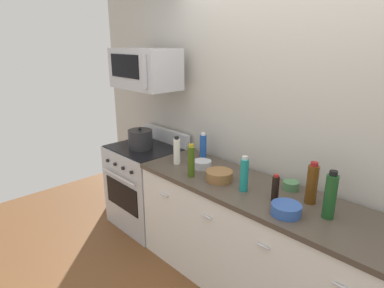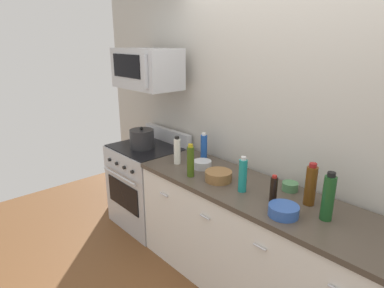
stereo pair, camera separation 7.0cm
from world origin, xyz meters
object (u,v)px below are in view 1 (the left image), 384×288
object	(u,v)px
bowl_wooden_salad	(219,175)
stockpot	(140,139)
microwave	(145,69)
bowl_blue_mixing	(286,209)
bowl_steel_prep	(202,164)
bottle_soda_blue	(203,146)
bottle_olive_oil	(191,161)
bottle_wine_amber	(312,184)
bottle_wine_green	(331,196)
range_oven	(147,185)
bottle_soy_sauce_dark	(275,188)
bottle_sparkling_teal	(244,175)
bottle_vinegar_white	(177,151)
bowl_green_glaze	(291,185)

from	to	relation	value
bowl_wooden_salad	stockpot	distance (m)	1.14
microwave	bowl_blue_mixing	bearing A→B (deg)	-6.64
microwave	bowl_steel_prep	distance (m)	1.16
microwave	bottle_soda_blue	distance (m)	0.99
bottle_olive_oil	bowl_wooden_salad	xyz separation A→B (m)	(0.22, 0.11, -0.09)
bottle_wine_amber	stockpot	size ratio (longest dim) A/B	1.19
bottle_soda_blue	bowl_blue_mixing	bearing A→B (deg)	-18.33
bottle_wine_green	bottle_wine_amber	distance (m)	0.21
bowl_blue_mixing	microwave	bearing A→B (deg)	173.36
bottle_olive_oil	stockpot	xyz separation A→B (m)	(-0.92, 0.13, -0.03)
range_oven	bowl_wooden_salad	size ratio (longest dim) A/B	4.81
bottle_soy_sauce_dark	bottle_sparkling_teal	bearing A→B (deg)	-173.12
bottle_wine_green	bottle_vinegar_white	bearing A→B (deg)	-177.03
bottle_wine_amber	bowl_blue_mixing	size ratio (longest dim) A/B	1.54
bottle_wine_amber	bowl_blue_mixing	distance (m)	0.29
bottle_vinegar_white	bottle_sparkling_teal	size ratio (longest dim) A/B	0.94
bottle_wine_amber	bottle_soda_blue	size ratio (longest dim) A/B	1.20
bottle_wine_green	bottle_soda_blue	bearing A→B (deg)	171.10
bottle_soda_blue	bottle_sparkling_teal	bearing A→B (deg)	-22.13
bowl_steel_prep	bowl_blue_mixing	distance (m)	0.98
range_oven	bowl_steel_prep	world-z (taller)	range_oven
bowl_green_glaze	stockpot	xyz separation A→B (m)	(-1.64, -0.25, 0.07)
microwave	bowl_wooden_salad	world-z (taller)	microwave
stockpot	bowl_steel_prep	bearing A→B (deg)	4.94
bowl_steel_prep	stockpot	size ratio (longest dim) A/B	0.64
bottle_vinegar_white	bottle_olive_oil	xyz separation A→B (m)	(0.31, -0.11, 0.01)
bottle_wine_amber	bottle_olive_oil	xyz separation A→B (m)	(-0.93, -0.29, -0.01)
bottle_olive_oil	bottle_soda_blue	xyz separation A→B (m)	(-0.24, 0.39, -0.01)
range_oven	bottle_sparkling_teal	xyz separation A→B (m)	(1.40, -0.08, 0.58)
bottle_olive_oil	bottle_wine_amber	bearing A→B (deg)	17.09
microwave	bottle_sparkling_teal	distance (m)	1.57
microwave	bowl_steel_prep	bearing A→B (deg)	-1.65
microwave	bowl_green_glaze	distance (m)	1.83
bottle_soda_blue	bottle_soy_sauce_dark	bearing A→B (deg)	-15.03
bottle_soda_blue	bowl_green_glaze	size ratio (longest dim) A/B	2.10
bottle_sparkling_teal	bowl_wooden_salad	distance (m)	0.27
bottle_soy_sauce_dark	bowl_blue_mixing	distance (m)	0.21
bottle_vinegar_white	bowl_blue_mixing	xyz separation A→B (m)	(1.20, -0.09, -0.09)
range_oven	microwave	xyz separation A→B (m)	(0.00, 0.04, 1.28)
bottle_wine_amber	bottle_soda_blue	xyz separation A→B (m)	(-1.17, 0.11, -0.02)
bottle_wine_amber	microwave	bearing A→B (deg)	-178.15
bowl_wooden_salad	stockpot	world-z (taller)	stockpot
microwave	bottle_soy_sauce_dark	world-z (taller)	microwave
bottle_sparkling_teal	bowl_steel_prep	bearing A→B (deg)	169.32
microwave	bottle_wine_green	xyz separation A→B (m)	(2.02, -0.05, -0.67)
bottle_olive_oil	bowl_blue_mixing	distance (m)	0.90
microwave	bowl_blue_mixing	size ratio (longest dim) A/B	3.72
range_oven	bowl_blue_mixing	world-z (taller)	range_oven
bottle_soy_sauce_dark	bottle_wine_amber	size ratio (longest dim) A/B	0.66
bowl_green_glaze	bottle_soda_blue	bearing A→B (deg)	179.44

